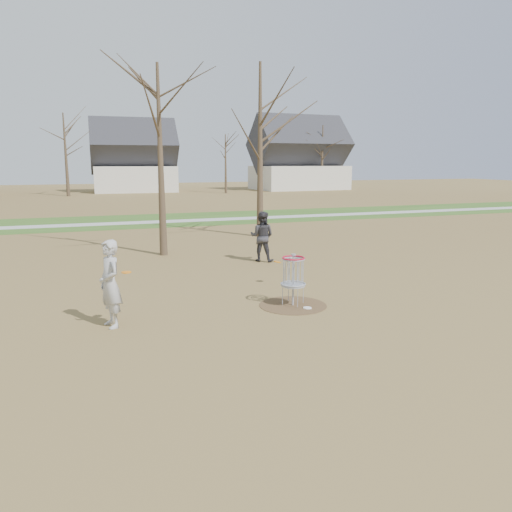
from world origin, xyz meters
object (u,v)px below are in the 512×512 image
Objects in this scene: player_throwing at (262,236)px; disc_grounded at (307,308)px; player_standing at (110,284)px; disc_golf_basket at (293,272)px.

disc_grounded is at bearing 114.41° from player_throwing.
player_standing is 1.50× the size of disc_golf_basket.
player_throwing is (5.97, 6.07, -0.06)m from player_standing.
player_throwing is at bearing 118.17° from player_standing.
disc_golf_basket is at bearing 74.72° from player_standing.
disc_golf_basket is (-0.23, 0.41, 0.89)m from disc_grounded.
disc_golf_basket reaches higher than disc_grounded.
player_standing is 1.06× the size of player_throwing.
disc_golf_basket is at bearing 111.59° from player_throwing.
disc_grounded is (4.87, -0.24, -0.99)m from player_standing.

